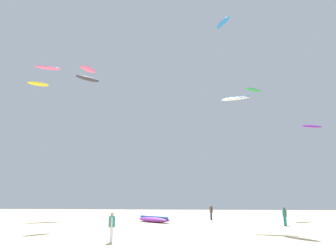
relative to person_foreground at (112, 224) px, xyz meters
The scene contains 13 objects.
ground_plane 3.73m from the person_foreground, 61.76° to the right, with size 120.00×120.00×0.00m, color beige.
person_foreground is the anchor object (origin of this frame).
person_midground 21.70m from the person_foreground, 74.13° to the left, with size 0.38×0.53×1.68m.
person_left 17.66m from the person_foreground, 45.24° to the left, with size 0.37×0.52×1.65m.
kite_grounded_near 16.03m from the person_foreground, 90.61° to the left, with size 4.71×4.70×0.67m.
kite_aloft_0 38.65m from the person_foreground, 114.95° to the left, with size 3.76×3.81×0.53m.
kite_aloft_1 39.01m from the person_foreground, 67.02° to the left, with size 3.03×2.75×0.33m.
kite_aloft_2 25.70m from the person_foreground, 131.02° to the left, with size 2.97×2.01×0.32m.
kite_aloft_3 23.67m from the person_foreground, 117.85° to the left, with size 1.66×2.33×0.58m.
kite_aloft_4 19.59m from the person_foreground, 57.12° to the left, with size 3.16×1.67×0.59m.
kite_aloft_5 36.61m from the person_foreground, 128.45° to the left, with size 3.08×2.47×0.56m.
kite_aloft_6 33.23m from the person_foreground, 68.33° to the left, with size 2.19×3.19×0.51m.
kite_aloft_7 26.76m from the person_foreground, 46.02° to the left, with size 2.75×1.54×0.61m.
Camera 1 is at (3.68, -15.20, 2.37)m, focal length 33.95 mm.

